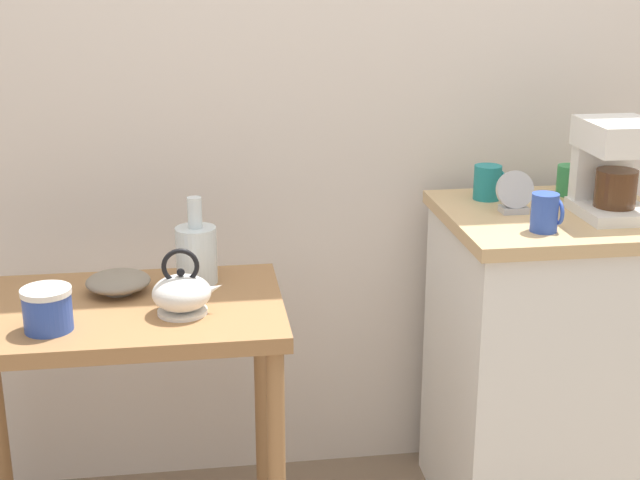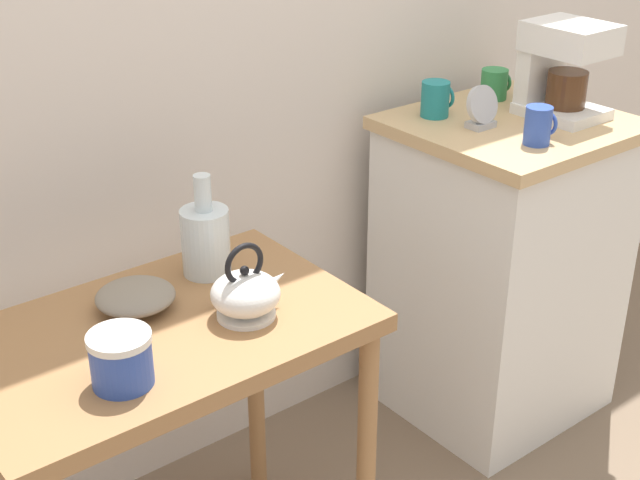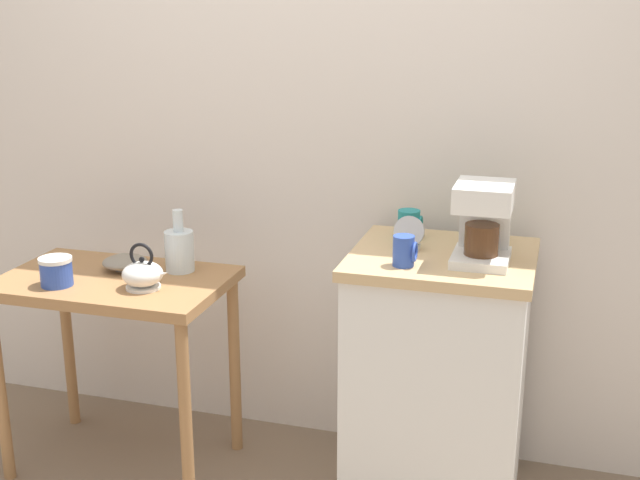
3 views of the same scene
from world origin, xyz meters
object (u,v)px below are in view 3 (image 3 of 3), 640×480
glass_carafe_vase (179,249)px  canister_enamel (56,271)px  bowl_stoneware (125,262)px  table_clock (409,235)px  mug_dark_teal (410,224)px  coffee_maker (484,218)px  mug_tall_green (482,230)px  teakettle (143,274)px  mug_blue (404,251)px

glass_carafe_vase → canister_enamel: glass_carafe_vase is taller
bowl_stoneware → table_clock: size_ratio=1.43×
canister_enamel → mug_dark_teal: mug_dark_teal is taller
coffee_maker → table_clock: bearing=168.4°
bowl_stoneware → mug_tall_green: (1.30, 0.19, 0.18)m
glass_carafe_vase → mug_dark_teal: (0.84, 0.13, 0.13)m
mug_tall_green → mug_dark_teal: bearing=-177.5°
teakettle → table_clock: bearing=12.4°
teakettle → coffee_maker: coffee_maker is taller
mug_blue → mug_dark_teal: size_ratio=1.00×
canister_enamel → coffee_maker: 1.50m
coffee_maker → mug_blue: (-0.23, -0.13, -0.09)m
mug_tall_green → mug_dark_teal: mug_dark_teal is taller
coffee_maker → glass_carafe_vase: bearing=176.6°
mug_blue → teakettle: bearing=-178.6°
bowl_stoneware → glass_carafe_vase: (0.20, 0.05, 0.05)m
bowl_stoneware → teakettle: (0.17, -0.17, 0.02)m
mug_tall_green → mug_blue: (-0.21, -0.33, 0.01)m
bowl_stoneware → mug_tall_green: 1.32m
table_clock → coffee_maker: bearing=-11.6°
coffee_maker → table_clock: coffee_maker is taller
teakettle → table_clock: 0.94m
mug_dark_teal → coffee_maker: bearing=-35.9°
mug_tall_green → coffee_maker: bearing=-84.6°
mug_dark_teal → table_clock: bearing=-80.2°
glass_carafe_vase → mug_dark_teal: size_ratio=2.38×
coffee_maker → mug_blue: 0.28m
teakettle → mug_tall_green: bearing=17.6°
teakettle → glass_carafe_vase: (0.04, 0.21, 0.03)m
coffee_maker → mug_tall_green: 0.23m
glass_carafe_vase → mug_tall_green: 1.11m
mug_tall_green → mug_dark_teal: 0.25m
bowl_stoneware → mug_blue: (1.09, -0.14, 0.18)m
coffee_maker → bowl_stoneware: bearing=179.2°
bowl_stoneware → teakettle: 0.24m
mug_dark_teal → mug_tall_green: bearing=2.5°
coffee_maker → mug_dark_teal: size_ratio=2.64×
bowl_stoneware → teakettle: size_ratio=0.94×
glass_carafe_vase → table_clock: table_clock is taller
bowl_stoneware → mug_blue: bearing=-7.5°
mug_dark_teal → canister_enamel: bearing=-161.1°
bowl_stoneware → coffee_maker: 1.34m
canister_enamel → mug_dark_teal: (1.19, 0.40, 0.16)m
glass_carafe_vase → teakettle: bearing=-99.9°
glass_carafe_vase → bowl_stoneware: bearing=-166.5°
bowl_stoneware → mug_blue: size_ratio=1.67×
teakettle → mug_tall_green: mug_tall_green is taller
coffee_maker → mug_dark_teal: bearing=144.1°
mug_dark_teal → table_clock: size_ratio=0.85×
bowl_stoneware → table_clock: bearing=1.8°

